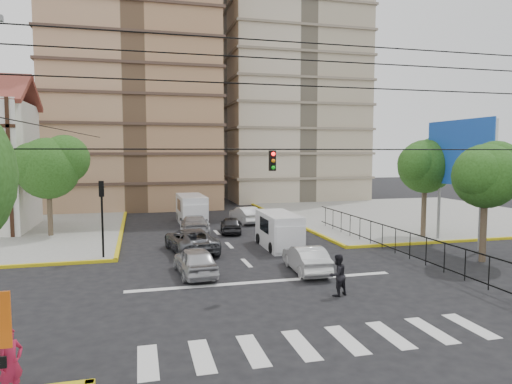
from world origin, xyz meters
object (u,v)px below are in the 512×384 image
object	(u,v)px
van_left_lane	(192,210)
car_white_front_right	(306,259)
van_right_lane	(280,231)
traffic_light_nw	(102,206)
pedestrian_crosswalk	(338,275)
car_silver_front_left	(195,261)
pedestrian_sw_corner	(11,364)

from	to	relation	value
van_left_lane	car_white_front_right	xyz separation A→B (m)	(3.89, -17.41, -0.49)
van_right_lane	van_left_lane	distance (m)	12.30
traffic_light_nw	pedestrian_crosswalk	size ratio (longest dim) A/B	2.43
van_left_lane	car_silver_front_left	distance (m)	16.69
van_left_lane	van_right_lane	bearing A→B (deg)	-70.67
traffic_light_nw	van_left_lane	world-z (taller)	traffic_light_nw
traffic_light_nw	car_silver_front_left	size ratio (longest dim) A/B	1.02
van_right_lane	pedestrian_crosswalk	world-z (taller)	van_right_lane
car_silver_front_left	pedestrian_sw_corner	size ratio (longest dim) A/B	2.39
van_right_lane	van_left_lane	xyz separation A→B (m)	(-4.34, 11.50, 0.10)
car_silver_front_left	car_white_front_right	xyz separation A→B (m)	(5.61, -0.82, -0.04)
van_left_lane	pedestrian_crosswalk	distance (m)	21.75
car_silver_front_left	pedestrian_crosswalk	size ratio (longest dim) A/B	2.38
traffic_light_nw	van_right_lane	size ratio (longest dim) A/B	0.88
van_right_lane	pedestrian_crosswalk	distance (m)	9.92
car_white_front_right	pedestrian_crosswalk	world-z (taller)	pedestrian_crosswalk
car_silver_front_left	car_white_front_right	bearing A→B (deg)	167.18
pedestrian_sw_corner	car_white_front_right	bearing A→B (deg)	-7.74
traffic_light_nw	pedestrian_sw_corner	size ratio (longest dim) A/B	2.45
van_right_lane	car_white_front_right	size ratio (longest dim) A/B	1.18
van_left_lane	traffic_light_nw	bearing A→B (deg)	-119.60
traffic_light_nw	car_white_front_right	size ratio (longest dim) A/B	1.04
traffic_light_nw	van_left_lane	bearing A→B (deg)	61.75
traffic_light_nw	van_left_lane	distance (m)	13.75
van_left_lane	car_white_front_right	size ratio (longest dim) A/B	1.29
van_right_lane	van_left_lane	size ratio (longest dim) A/B	0.92
van_right_lane	traffic_light_nw	bearing A→B (deg)	-176.41
traffic_light_nw	car_silver_front_left	xyz separation A→B (m)	(4.73, -4.60, -2.38)
car_white_front_right	van_right_lane	bearing A→B (deg)	-91.24
traffic_light_nw	car_silver_front_left	distance (m)	7.01
traffic_light_nw	van_right_lane	distance (m)	10.99
van_right_lane	car_white_front_right	distance (m)	5.94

